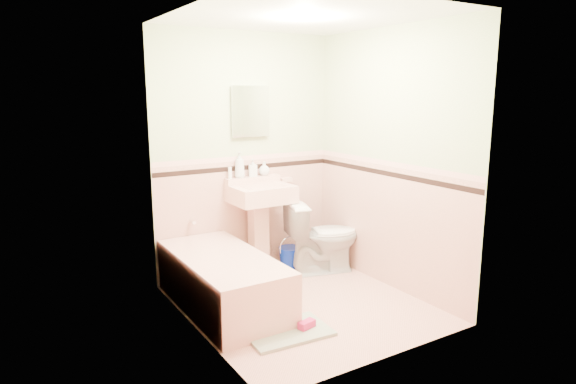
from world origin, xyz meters
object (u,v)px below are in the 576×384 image
toilet (323,236)px  bucket (290,258)px  sink (261,231)px  soap_bottle_left (240,165)px  bathtub (223,283)px  soap_bottle_mid (253,168)px  soap_bottle_right (264,169)px  shoe (307,324)px  medicine_cabinet (250,111)px

toilet → bucket: bearing=62.6°
sink → soap_bottle_left: size_ratio=3.61×
bathtub → soap_bottle_left: soap_bottle_left is taller
bathtub → soap_bottle_mid: soap_bottle_mid is taller
sink → toilet: (0.60, -0.25, -0.09)m
bathtub → sink: 0.90m
soap_bottle_mid → bucket: bearing=-30.2°
soap_bottle_right → shoe: bearing=-106.6°
bathtub → medicine_cabinet: medicine_cabinet is taller
toilet → bucket: 0.44m
soap_bottle_right → bathtub: bearing=-139.1°
soap_bottle_mid → toilet: (0.60, -0.43, -0.73)m
bucket → soap_bottle_left: bearing=158.2°
soap_bottle_mid → medicine_cabinet: bearing=98.1°
soap_bottle_left → toilet: bearing=-29.8°
sink → soap_bottle_right: bearing=52.0°
soap_bottle_left → shoe: soap_bottle_left is taller
soap_bottle_left → soap_bottle_right: (0.29, 0.00, -0.06)m
soap_bottle_left → bucket: size_ratio=1.08×
soap_bottle_left → soap_bottle_right: bearing=0.0°
soap_bottle_right → shoe: size_ratio=1.00×
shoe → bathtub: bearing=102.1°
medicine_cabinet → bucket: (0.34, -0.23, -1.58)m
bathtub → bucket: bathtub is taller
soap_bottle_right → soap_bottle_mid: bearing=180.0°
sink → medicine_cabinet: (0.00, 0.21, 1.22)m
sink → medicine_cabinet: bearing=90.0°
soap_bottle_left → toilet: (0.75, -0.43, -0.77)m
sink → shoe: 1.41m
medicine_cabinet → sink: bearing=-90.0°
bathtub → medicine_cabinet: 1.78m
soap_bottle_mid → toilet: bearing=-35.6°
soap_bottle_right → soap_bottle_left: bearing=180.0°
bucket → toilet: bearing=-41.7°
bathtub → bucket: 1.15m
sink → bucket: 0.49m
soap_bottle_mid → shoe: 1.86m
toilet → sink: bearing=81.8°
toilet → shoe: toilet is taller
medicine_cabinet → soap_bottle_right: medicine_cabinet is taller
bathtub → toilet: toilet is taller
bathtub → soap_bottle_left: bearing=53.2°
soap_bottle_left → soap_bottle_mid: size_ratio=1.45×
toilet → bucket: toilet is taller
shoe → soap_bottle_right: bearing=59.7°
bathtub → sink: bearing=37.9°
soap_bottle_mid → soap_bottle_left: bearing=180.0°
medicine_cabinet → soap_bottle_mid: 0.58m
soap_bottle_left → shoe: (-0.16, -1.49, -1.10)m
bathtub → shoe: (0.38, -0.78, -0.17)m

